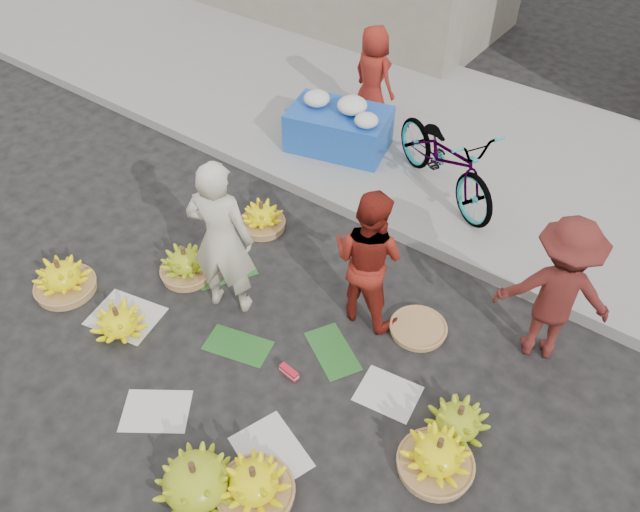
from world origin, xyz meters
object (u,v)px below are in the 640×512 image
Objects in this scene: banana_bunch_4 at (437,456)px; banana_bunch_0 at (62,278)px; flower_table at (339,127)px; vendor_cream at (221,239)px; bicycle at (446,157)px.

banana_bunch_0 is at bearing -172.88° from banana_bunch_4.
banana_bunch_4 is 0.50× the size of flower_table.
vendor_cream is at bearing 171.71° from banana_bunch_4.
bicycle reaches higher than banana_bunch_4.
bicycle is at bearing 56.70° from banana_bunch_0.
bicycle is (0.94, 2.88, -0.26)m from vendor_cream.
bicycle reaches higher than flower_table.
banana_bunch_0 is 1.93m from vendor_cream.
vendor_cream reaches higher than bicycle.
flower_table reaches higher than banana_bunch_0.
flower_table is (0.89, 3.87, 0.25)m from banana_bunch_0.
vendor_cream is 0.91× the size of bicycle.
banana_bunch_0 is 4.56m from bicycle.
bicycle is (1.61, -0.08, 0.20)m from flower_table.
banana_bunch_0 is 3.98m from flower_table.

